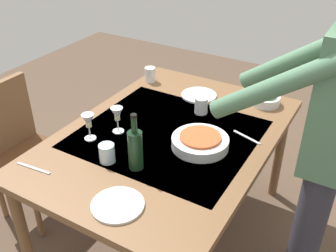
# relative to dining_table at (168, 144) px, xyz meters

# --- Properties ---
(ground_plane) EXTENTS (6.00, 6.00, 0.00)m
(ground_plane) POSITION_rel_dining_table_xyz_m (0.00, 0.00, -0.68)
(ground_plane) COLOR brown
(dining_table) EXTENTS (1.54, 1.09, 0.75)m
(dining_table) POSITION_rel_dining_table_xyz_m (0.00, 0.00, 0.00)
(dining_table) COLOR brown
(dining_table) RESTS_ON ground_plane
(chair_near) EXTENTS (0.40, 0.40, 0.91)m
(chair_near) POSITION_rel_dining_table_xyz_m (0.28, -0.93, -0.15)
(chair_near) COLOR #523019
(chair_near) RESTS_ON ground_plane
(person_server) EXTENTS (0.42, 0.61, 1.69)m
(person_server) POSITION_rel_dining_table_xyz_m (0.02, 0.81, 0.28)
(person_server) COLOR #2D2D38
(person_server) RESTS_ON ground_plane
(wine_bottle) EXTENTS (0.07, 0.07, 0.30)m
(wine_bottle) POSITION_rel_dining_table_xyz_m (0.34, 0.02, 0.18)
(wine_bottle) COLOR black
(wine_bottle) RESTS_ON dining_table
(wine_glass_left) EXTENTS (0.07, 0.07, 0.15)m
(wine_glass_left) POSITION_rel_dining_table_xyz_m (0.26, -0.34, 0.17)
(wine_glass_left) COLOR white
(wine_glass_left) RESTS_ON dining_table
(wine_glass_right) EXTENTS (0.07, 0.07, 0.15)m
(wine_glass_right) POSITION_rel_dining_table_xyz_m (0.12, -0.25, 0.17)
(wine_glass_right) COLOR white
(wine_glass_right) RESTS_ON dining_table
(water_cup_near_left) EXTENTS (0.08, 0.08, 0.10)m
(water_cup_near_left) POSITION_rel_dining_table_xyz_m (-0.30, 0.05, 0.12)
(water_cup_near_left) COLOR silver
(water_cup_near_left) RESTS_ON dining_table
(water_cup_near_right) EXTENTS (0.08, 0.08, 0.10)m
(water_cup_near_right) POSITION_rel_dining_table_xyz_m (0.37, -0.13, 0.11)
(water_cup_near_right) COLOR silver
(water_cup_near_right) RESTS_ON dining_table
(water_cup_far_left) EXTENTS (0.08, 0.08, 0.10)m
(water_cup_far_left) POSITION_rel_dining_table_xyz_m (-0.53, -0.46, 0.12)
(water_cup_far_left) COLOR silver
(water_cup_far_left) RESTS_ON dining_table
(serving_bowl_pasta) EXTENTS (0.30, 0.30, 0.07)m
(serving_bowl_pasta) POSITION_rel_dining_table_xyz_m (0.02, 0.21, 0.10)
(serving_bowl_pasta) COLOR silver
(serving_bowl_pasta) RESTS_ON dining_table
(side_bowl_salad) EXTENTS (0.18, 0.18, 0.07)m
(side_bowl_salad) POSITION_rel_dining_table_xyz_m (-0.61, 0.35, 0.10)
(side_bowl_salad) COLOR silver
(side_bowl_salad) RESTS_ON dining_table
(dinner_plate_near) EXTENTS (0.23, 0.23, 0.01)m
(dinner_plate_near) POSITION_rel_dining_table_xyz_m (-0.50, -0.06, 0.07)
(dinner_plate_near) COLOR silver
(dinner_plate_near) RESTS_ON dining_table
(dinner_plate_far) EXTENTS (0.23, 0.23, 0.01)m
(dinner_plate_far) POSITION_rel_dining_table_xyz_m (0.60, 0.10, 0.07)
(dinner_plate_far) COLOR silver
(dinner_plate_far) RESTS_ON dining_table
(table_knife) EXTENTS (0.03, 0.20, 0.00)m
(table_knife) POSITION_rel_dining_table_xyz_m (0.60, -0.40, 0.07)
(table_knife) COLOR silver
(table_knife) RESTS_ON dining_table
(table_fork) EXTENTS (0.07, 0.18, 0.00)m
(table_fork) POSITION_rel_dining_table_xyz_m (-0.18, 0.39, 0.07)
(table_fork) COLOR silver
(table_fork) RESTS_ON dining_table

